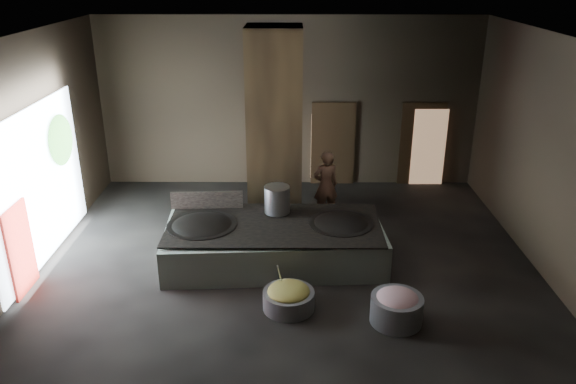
{
  "coord_description": "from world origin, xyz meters",
  "views": [
    {
      "loc": [
        0.07,
        -10.14,
        5.71
      ],
      "look_at": [
        0.0,
        0.72,
        1.25
      ],
      "focal_mm": 35.0,
      "sensor_mm": 36.0,
      "label": 1
    }
  ],
  "objects_px": {
    "veg_basin": "(289,300)",
    "meat_basin": "(396,309)",
    "hearth_platform": "(274,244)",
    "wok_right": "(341,226)",
    "wok_left": "(202,228)",
    "stock_pot": "(277,199)",
    "cook": "(326,185)"
  },
  "relations": [
    {
      "from": "wok_left",
      "to": "wok_right",
      "type": "height_order",
      "value": "wok_left"
    },
    {
      "from": "hearth_platform",
      "to": "veg_basin",
      "type": "relative_size",
      "value": 4.76
    },
    {
      "from": "wok_right",
      "to": "veg_basin",
      "type": "height_order",
      "value": "wok_right"
    },
    {
      "from": "wok_left",
      "to": "veg_basin",
      "type": "distance_m",
      "value": 2.5
    },
    {
      "from": "cook",
      "to": "hearth_platform",
      "type": "bearing_deg",
      "value": 44.6
    },
    {
      "from": "cook",
      "to": "veg_basin",
      "type": "relative_size",
      "value": 1.81
    },
    {
      "from": "wok_right",
      "to": "meat_basin",
      "type": "bearing_deg",
      "value": -70.14
    },
    {
      "from": "veg_basin",
      "to": "wok_right",
      "type": "bearing_deg",
      "value": 59.66
    },
    {
      "from": "wok_right",
      "to": "meat_basin",
      "type": "distance_m",
      "value": 2.37
    },
    {
      "from": "wok_right",
      "to": "meat_basin",
      "type": "xyz_separation_m",
      "value": [
        0.79,
        -2.18,
        -0.51
      ]
    },
    {
      "from": "hearth_platform",
      "to": "cook",
      "type": "bearing_deg",
      "value": 57.83
    },
    {
      "from": "wok_right",
      "to": "stock_pot",
      "type": "xyz_separation_m",
      "value": [
        -1.3,
        0.5,
        0.38
      ]
    },
    {
      "from": "hearth_platform",
      "to": "meat_basin",
      "type": "bearing_deg",
      "value": -48.26
    },
    {
      "from": "stock_pot",
      "to": "cook",
      "type": "bearing_deg",
      "value": 54.53
    },
    {
      "from": "cook",
      "to": "stock_pot",
      "type": "bearing_deg",
      "value": 37.95
    },
    {
      "from": "wok_right",
      "to": "cook",
      "type": "bearing_deg",
      "value": 95.3
    },
    {
      "from": "hearth_platform",
      "to": "cook",
      "type": "relative_size",
      "value": 2.63
    },
    {
      "from": "wok_left",
      "to": "veg_basin",
      "type": "relative_size",
      "value": 1.5
    },
    {
      "from": "wok_right",
      "to": "meat_basin",
      "type": "height_order",
      "value": "wok_right"
    },
    {
      "from": "veg_basin",
      "to": "wok_left",
      "type": "bearing_deg",
      "value": 136.05
    },
    {
      "from": "meat_basin",
      "to": "veg_basin",
      "type": "bearing_deg",
      "value": 167.93
    },
    {
      "from": "veg_basin",
      "to": "meat_basin",
      "type": "xyz_separation_m",
      "value": [
        1.84,
        -0.39,
        0.07
      ]
    },
    {
      "from": "hearth_platform",
      "to": "veg_basin",
      "type": "bearing_deg",
      "value": -83.47
    },
    {
      "from": "wok_left",
      "to": "meat_basin",
      "type": "height_order",
      "value": "wok_left"
    },
    {
      "from": "cook",
      "to": "veg_basin",
      "type": "distance_m",
      "value": 4.0
    },
    {
      "from": "stock_pot",
      "to": "veg_basin",
      "type": "relative_size",
      "value": 0.62
    },
    {
      "from": "veg_basin",
      "to": "meat_basin",
      "type": "distance_m",
      "value": 1.88
    },
    {
      "from": "hearth_platform",
      "to": "wok_left",
      "type": "distance_m",
      "value": 1.5
    },
    {
      "from": "veg_basin",
      "to": "meat_basin",
      "type": "bearing_deg",
      "value": -12.07
    },
    {
      "from": "hearth_platform",
      "to": "wok_right",
      "type": "xyz_separation_m",
      "value": [
        1.35,
        0.05,
        0.37
      ]
    },
    {
      "from": "wok_left",
      "to": "stock_pot",
      "type": "xyz_separation_m",
      "value": [
        1.5,
        0.6,
        0.38
      ]
    },
    {
      "from": "hearth_platform",
      "to": "meat_basin",
      "type": "relative_size",
      "value": 4.92
    }
  ]
}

